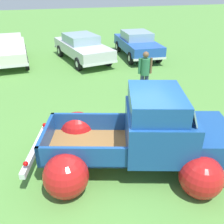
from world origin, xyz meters
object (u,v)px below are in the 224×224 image
at_px(vintage_pickup_truck, 146,139).
at_px(show_car_0, 7,49).
at_px(lane_cone_0, 157,99).
at_px(show_car_1, 82,47).
at_px(spectator_0, 145,71).
at_px(show_car_2, 137,43).

xyz_separation_m(vintage_pickup_truck, show_car_0, (-3.71, 9.99, 0.03)).
bearing_deg(lane_cone_0, show_car_0, 127.07).
height_order(vintage_pickup_truck, show_car_1, vintage_pickup_truck).
relative_size(show_car_1, lane_cone_0, 7.89).
bearing_deg(lane_cone_0, spectator_0, 92.10).
distance_m(vintage_pickup_truck, show_car_1, 9.37).
bearing_deg(show_car_2, show_car_1, -87.55).
xyz_separation_m(show_car_2, spectator_0, (-1.82, -5.38, 0.21)).
height_order(show_car_1, spectator_0, spectator_0).
distance_m(spectator_0, lane_cone_0, 1.29).
distance_m(vintage_pickup_truck, show_car_2, 9.94).
bearing_deg(vintage_pickup_truck, show_car_1, 105.73).
height_order(show_car_0, spectator_0, spectator_0).
bearing_deg(show_car_2, spectator_0, -15.27).
bearing_deg(show_car_0, show_car_2, 81.73).
bearing_deg(lane_cone_0, show_car_1, 102.62).
relative_size(show_car_0, show_car_1, 0.89).
bearing_deg(spectator_0, lane_cone_0, 13.01).
height_order(spectator_0, lane_cone_0, spectator_0).
bearing_deg(show_car_0, vintage_pickup_truck, 17.48).
height_order(vintage_pickup_truck, show_car_0, vintage_pickup_truck).
xyz_separation_m(show_car_0, spectator_0, (5.36, -6.05, 0.20)).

